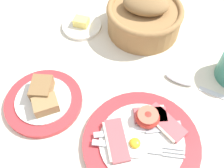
# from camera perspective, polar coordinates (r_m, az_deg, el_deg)

# --- Properties ---
(ground_plane) EXTENTS (3.00, 3.00, 0.00)m
(ground_plane) POSITION_cam_1_polar(r_m,az_deg,el_deg) (0.57, -0.32, -11.26)
(ground_plane) COLOR beige
(breakfast_plate) EXTENTS (0.24, 0.24, 0.04)m
(breakfast_plate) POSITION_cam_1_polar(r_m,az_deg,el_deg) (0.56, 6.48, -11.80)
(breakfast_plate) COLOR red
(breakfast_plate) RESTS_ON ground_plane
(bread_plate) EXTENTS (0.18, 0.18, 0.05)m
(bread_plate) POSITION_cam_1_polar(r_m,az_deg,el_deg) (0.62, -14.49, -3.17)
(bread_plate) COLOR red
(bread_plate) RESTS_ON ground_plane
(bread_basket) EXTENTS (0.20, 0.20, 0.11)m
(bread_basket) POSITION_cam_1_polar(r_m,az_deg,el_deg) (0.73, 7.04, 14.39)
(bread_basket) COLOR olive
(bread_basket) RESTS_ON ground_plane
(butter_dish) EXTENTS (0.11, 0.11, 0.03)m
(butter_dish) POSITION_cam_1_polar(r_m,az_deg,el_deg) (0.76, -6.60, 12.58)
(butter_dish) COLOR silver
(butter_dish) RESTS_ON ground_plane
(teaspoon_by_saucer) EXTENTS (0.19, 0.03, 0.01)m
(teaspoon_by_saucer) POSITION_cam_1_polar(r_m,az_deg,el_deg) (0.66, 16.66, 0.09)
(teaspoon_by_saucer) COLOR silver
(teaspoon_by_saucer) RESTS_ON ground_plane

